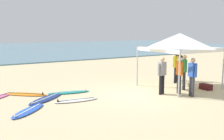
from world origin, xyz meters
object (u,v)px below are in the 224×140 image
object	(u,v)px
surfboard_navy	(46,99)
person_orange	(179,72)
person_blue	(192,74)
surfboard_teal	(69,92)
person_grey	(162,73)
surfboard_orange	(26,94)
surfboard_white	(76,100)
surfboard_blue	(28,111)
canopy_tent	(180,40)
person_yellow	(176,65)
person_green	(184,70)
person_black	(179,64)
gear_bag_near_tent	(206,87)

from	to	relation	value
surfboard_navy	person_orange	world-z (taller)	person_orange
person_blue	surfboard_teal	bearing A→B (deg)	141.58
person_orange	person_grey	world-z (taller)	same
surfboard_orange	person_blue	world-z (taller)	person_blue
person_grey	person_orange	bearing A→B (deg)	-24.02
surfboard_navy	surfboard_white	bearing A→B (deg)	-42.64
surfboard_orange	person_grey	xyz separation A→B (m)	(5.30, -3.14, 0.95)
surfboard_white	surfboard_blue	bearing A→B (deg)	-167.64
canopy_tent	person_yellow	world-z (taller)	canopy_tent
surfboard_teal	surfboard_blue	distance (m)	3.08
surfboard_white	person_blue	xyz separation A→B (m)	(4.66, -1.96, 0.95)
canopy_tent	surfboard_navy	world-z (taller)	canopy_tent
surfboard_teal	surfboard_navy	size ratio (longest dim) A/B	0.95
person_green	person_black	world-z (taller)	same
person_blue	surfboard_blue	bearing A→B (deg)	167.40
surfboard_blue	surfboard_teal	bearing A→B (deg)	39.09
canopy_tent	person_black	world-z (taller)	canopy_tent
canopy_tent	person_orange	xyz separation A→B (m)	(-0.99, -1.01, -1.40)
surfboard_teal	surfboard_white	world-z (taller)	same
surfboard_blue	person_orange	size ratio (longest dim) A/B	1.03
canopy_tent	surfboard_orange	distance (m)	7.82
surfboard_white	person_yellow	xyz separation A→B (m)	(6.28, 0.64, 0.95)
person_black	person_grey	world-z (taller)	same
person_orange	person_green	distance (m)	1.02
gear_bag_near_tent	person_blue	bearing A→B (deg)	-160.74
surfboard_orange	person_orange	size ratio (longest dim) A/B	1.10
surfboard_navy	surfboard_white	world-z (taller)	same
surfboard_orange	person_orange	bearing A→B (deg)	-29.86
person_blue	gear_bag_near_tent	xyz separation A→B (m)	(1.65, 0.58, -0.85)
surfboard_navy	person_blue	world-z (taller)	person_blue
person_black	person_blue	bearing A→B (deg)	-127.07
surfboard_blue	person_orange	xyz separation A→B (m)	(6.63, -0.84, 0.95)
surfboard_teal	person_grey	world-z (taller)	person_grey
person_black	person_yellow	bearing A→B (deg)	-151.57
surfboard_orange	gear_bag_near_tent	xyz separation A→B (m)	(7.80, -3.56, 0.10)
surfboard_orange	person_grey	bearing A→B (deg)	-30.63
person_black	gear_bag_near_tent	size ratio (longest dim) A/B	2.85
surfboard_navy	person_green	bearing A→B (deg)	-14.55
person_yellow	person_grey	world-z (taller)	same
surfboard_white	surfboard_blue	size ratio (longest dim) A/B	1.09
person_green	gear_bag_near_tent	world-z (taller)	person_green
surfboard_white	surfboard_orange	xyz separation A→B (m)	(-1.49, 2.18, -0.00)
surfboard_orange	surfboard_teal	bearing A→B (deg)	-21.04
surfboard_teal	surfboard_orange	distance (m)	1.93
canopy_tent	person_yellow	size ratio (longest dim) A/B	1.82
canopy_tent	surfboard_orange	world-z (taller)	canopy_tent
surfboard_white	gear_bag_near_tent	xyz separation A→B (m)	(6.31, -1.38, 0.10)
person_green	gear_bag_near_tent	size ratio (longest dim) A/B	2.85
surfboard_orange	person_blue	distance (m)	7.47
gear_bag_near_tent	surfboard_navy	bearing A→B (deg)	162.65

